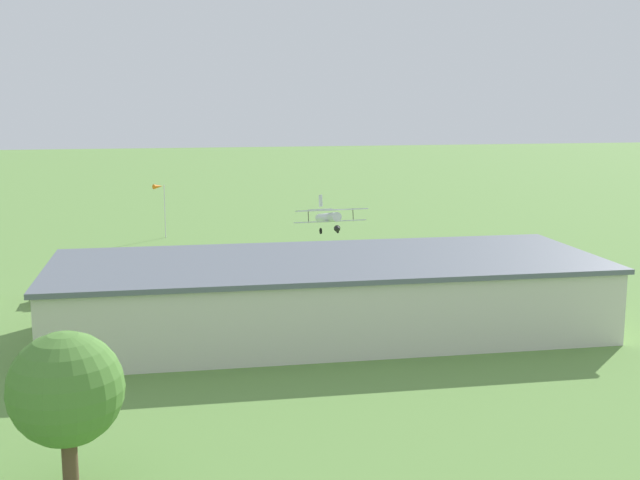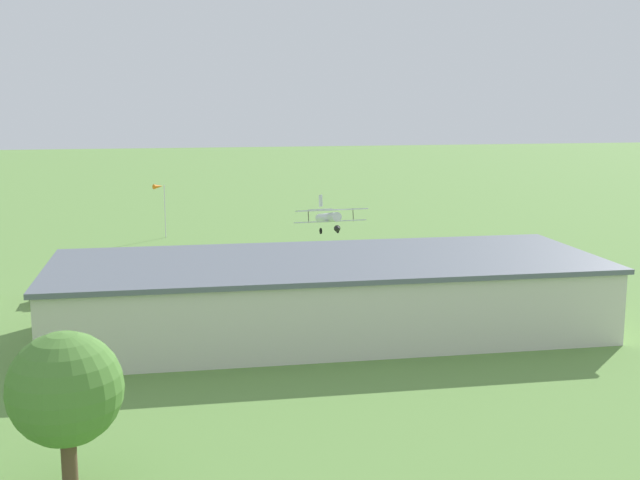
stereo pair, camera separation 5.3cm
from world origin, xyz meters
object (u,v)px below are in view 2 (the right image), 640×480
biplane (329,217)px  windsock (159,191)px  person_crossing_taxiway (88,284)px  person_walking_on_apron (97,279)px  person_near_hangar_door (105,281)px  hangar (328,295)px  car_yellow (52,291)px  tree_behind_hangar_left (65,390)px  person_beside_truck (526,276)px  person_watching_takeoff (433,268)px

biplane → windsock: 23.19m
windsock → person_crossing_taxiway: bearing=76.9°
person_walking_on_apron → windsock: 27.38m
person_crossing_taxiway → person_near_hangar_door: (-1.36, -0.50, 0.05)m
biplane → person_crossing_taxiway: bearing=28.5°
hangar → biplane: biplane is taller
biplane → person_near_hangar_door: (22.89, 12.69, -3.22)m
car_yellow → tree_behind_hangar_left: 35.37m
person_crossing_taxiway → person_near_hangar_door: bearing=-160.0°
person_walking_on_apron → person_near_hangar_door: person_near_hangar_door is taller
tree_behind_hangar_left → windsock: (-4.59, -65.09, 1.26)m
car_yellow → person_walking_on_apron: size_ratio=2.74×
biplane → person_beside_truck: size_ratio=5.05×
person_beside_truck → person_watching_takeoff: (7.23, -4.84, 0.07)m
hangar → person_walking_on_apron: 24.55m
tree_behind_hangar_left → windsock: 65.26m
person_watching_takeoff → windsock: size_ratio=0.26×
person_walking_on_apron → tree_behind_hangar_left: tree_behind_hangar_left is taller
hangar → windsock: windsock is taller
person_beside_truck → person_near_hangar_door: bearing=-7.6°
hangar → person_crossing_taxiway: (17.92, -15.57, -1.85)m
hangar → car_yellow: bearing=-32.9°
person_walking_on_apron → person_beside_truck: bearing=170.7°
person_watching_takeoff → person_walking_on_apron: bearing=-2.6°
biplane → person_beside_truck: 23.15m
person_near_hangar_door → hangar: bearing=135.9°
biplane → person_crossing_taxiway: (24.25, 13.19, -3.27)m
hangar → person_watching_takeoff: 21.04m
hangar → person_beside_truck: bearing=-152.1°
person_near_hangar_door → windsock: size_ratio=0.27×
biplane → tree_behind_hangar_left: 54.99m
person_near_hangar_door → person_crossing_taxiway: bearing=20.0°
person_near_hangar_door → tree_behind_hangar_left: tree_behind_hangar_left is taller
person_crossing_taxiway → windsock: size_ratio=0.26×
car_yellow → person_watching_takeoff: 34.42m
person_crossing_taxiway → person_near_hangar_door: 1.45m
windsock → person_beside_truck: bearing=134.8°
person_crossing_taxiway → person_beside_truck: person_crossing_taxiway is taller
hangar → tree_behind_hangar_left: 26.86m
person_beside_truck → biplane: bearing=-50.6°
person_walking_on_apron → person_near_hangar_door: bearing=120.7°
person_crossing_taxiway → tree_behind_hangar_left: (-1.92, 37.07, 3.68)m
car_yellow → person_crossing_taxiway: size_ratio=2.68×
person_walking_on_apron → person_watching_takeoff: bearing=177.4°
biplane → person_near_hangar_door: bearing=29.0°
person_walking_on_apron → person_beside_truck: person_walking_on_apron is taller
person_crossing_taxiway → windsock: 29.19m
tree_behind_hangar_left → person_crossing_taxiway: bearing=-87.0°
car_yellow → person_beside_truck: 41.62m
car_yellow → windsock: 31.98m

